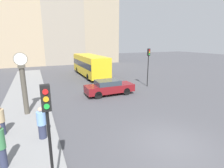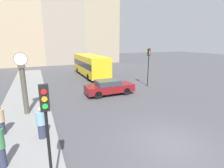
% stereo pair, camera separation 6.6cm
% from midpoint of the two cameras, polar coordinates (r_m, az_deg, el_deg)
% --- Properties ---
extents(ground_plane, '(120.00, 120.00, 0.00)m').
position_cam_midpoint_polar(ground_plane, '(9.38, 18.69, -18.00)').
color(ground_plane, '#47474C').
extents(sidewalk_corner, '(3.35, 27.92, 0.14)m').
position_cam_midpoint_polar(sidewalk_corner, '(18.34, -25.87, -2.66)').
color(sidewalk_corner, gray).
rests_on(sidewalk_corner, ground_plane).
extents(building_row, '(25.06, 5.00, 19.66)m').
position_cam_midpoint_polar(building_row, '(39.98, -17.38, 19.12)').
color(building_row, tan).
rests_on(building_row, ground_plane).
extents(sedan_car, '(4.45, 1.71, 1.39)m').
position_cam_midpoint_polar(sedan_car, '(16.08, -0.81, -1.02)').
color(sedan_car, maroon).
rests_on(sedan_car, ground_plane).
extents(bus_distant, '(2.57, 9.43, 2.91)m').
position_cam_midpoint_polar(bus_distant, '(24.90, -6.99, 6.37)').
color(bus_distant, gold).
rests_on(bus_distant, ground_plane).
extents(traffic_light_near, '(0.26, 0.24, 3.54)m').
position_cam_midpoint_polar(traffic_light_near, '(5.41, -20.36, -10.47)').
color(traffic_light_near, black).
rests_on(traffic_light_near, sidewalk_corner).
extents(traffic_light_far, '(0.26, 0.24, 4.09)m').
position_cam_midpoint_polar(traffic_light_far, '(19.13, 11.98, 7.74)').
color(traffic_light_far, black).
rests_on(traffic_light_far, ground_plane).
extents(street_clock, '(0.80, 0.41, 4.02)m').
position_cam_midpoint_polar(street_clock, '(12.52, -26.75, -0.27)').
color(street_clock, '#4C473D').
rests_on(street_clock, sidewalk_corner).
extents(pedestrian_blue_stripe, '(0.43, 0.43, 1.62)m').
position_cam_midpoint_polar(pedestrian_blue_stripe, '(9.41, -21.92, -11.76)').
color(pedestrian_blue_stripe, '#2D334C').
rests_on(pedestrian_blue_stripe, sidewalk_corner).
extents(pedestrian_tan_coat, '(0.43, 0.43, 1.57)m').
position_cam_midpoint_polar(pedestrian_tan_coat, '(10.68, -32.56, -10.04)').
color(pedestrian_tan_coat, '#2D334C').
rests_on(pedestrian_tan_coat, sidewalk_corner).
extents(pedestrian_green_hoodie, '(0.33, 0.33, 1.79)m').
position_cam_midpoint_polar(pedestrian_green_hoodie, '(8.01, -32.46, -16.74)').
color(pedestrian_green_hoodie, '#2D334C').
rests_on(pedestrian_green_hoodie, sidewalk_corner).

